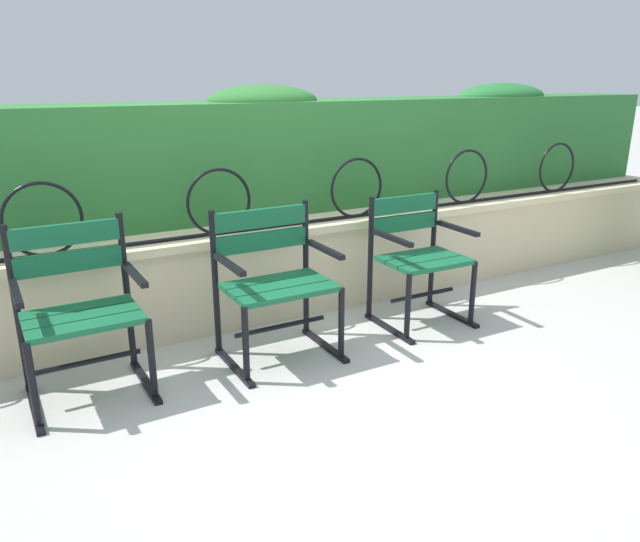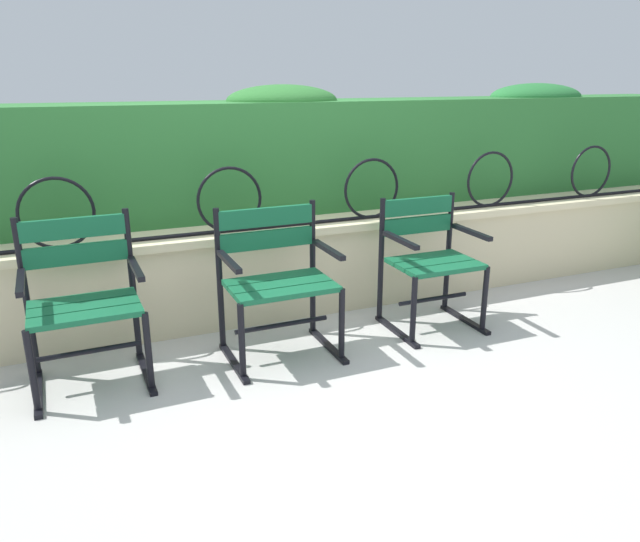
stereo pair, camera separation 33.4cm
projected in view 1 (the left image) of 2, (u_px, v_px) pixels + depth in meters
ground_plane at (330, 369)px, 3.42m from camera, size 60.00×60.00×0.00m
stone_wall at (262, 271)px, 4.10m from camera, size 8.22×0.41×0.63m
iron_arch_fence at (226, 206)px, 3.77m from camera, size 7.66×0.02×0.42m
hedge_row at (234, 155)px, 4.27m from camera, size 8.05×0.59×0.92m
park_chair_left at (79, 307)px, 3.05m from camera, size 0.60×0.53×0.89m
park_chair_centre at (274, 279)px, 3.48m from camera, size 0.63×0.52×0.87m
park_chair_right at (417, 255)px, 3.99m from camera, size 0.57×0.52×0.84m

